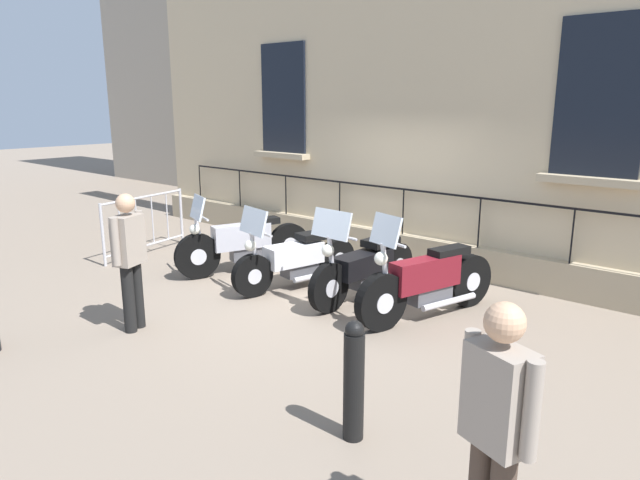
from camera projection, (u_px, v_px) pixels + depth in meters
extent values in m
plane|color=gray|center=(330.00, 291.00, 8.10)|extent=(60.00, 60.00, 0.00)
cube|color=#C6B28E|center=(424.00, 37.00, 8.93)|extent=(0.60, 12.67, 7.27)
cube|color=tan|center=(403.00, 249.00, 9.45)|extent=(0.20, 12.67, 0.51)
cube|color=black|center=(600.00, 97.00, 7.15)|extent=(0.06, 1.10, 2.01)
cube|color=tan|center=(589.00, 181.00, 7.34)|extent=(0.24, 1.30, 0.10)
cube|color=black|center=(283.00, 99.00, 10.68)|extent=(0.06, 1.10, 2.01)
cube|color=tan|center=(281.00, 155.00, 10.87)|extent=(0.24, 1.30, 0.10)
cube|color=black|center=(404.00, 189.00, 9.18)|extent=(0.03, 10.65, 0.03)
cylinder|color=black|center=(200.00, 183.00, 12.64)|extent=(0.02, 0.02, 0.75)
cylinder|color=black|center=(240.00, 188.00, 11.79)|extent=(0.02, 0.02, 0.75)
cylinder|color=black|center=(286.00, 195.00, 10.95)|extent=(0.02, 0.02, 0.75)
cylinder|color=black|center=(340.00, 203.00, 10.11)|extent=(0.02, 0.02, 0.75)
cylinder|color=black|center=(403.00, 212.00, 9.27)|extent=(0.02, 0.02, 0.75)
cylinder|color=black|center=(479.00, 223.00, 8.43)|extent=(0.02, 0.02, 0.75)
cylinder|color=black|center=(572.00, 236.00, 7.59)|extent=(0.02, 0.02, 0.75)
cylinder|color=black|center=(198.00, 256.00, 8.62)|extent=(0.70, 0.35, 0.70)
cylinder|color=silver|center=(198.00, 256.00, 8.62)|extent=(0.28, 0.21, 0.25)
cylinder|color=black|center=(289.00, 244.00, 9.35)|extent=(0.70, 0.35, 0.70)
cylinder|color=silver|center=(289.00, 244.00, 9.35)|extent=(0.28, 0.21, 0.25)
cube|color=#B2B2BC|center=(241.00, 236.00, 8.91)|extent=(0.95, 0.56, 0.38)
cube|color=#4C4C51|center=(248.00, 252.00, 9.02)|extent=(0.59, 0.39, 0.25)
cube|color=black|center=(263.00, 221.00, 9.03)|extent=(0.56, 0.40, 0.10)
cylinder|color=silver|center=(200.00, 237.00, 8.58)|extent=(0.17, 0.11, 0.61)
cylinder|color=silver|center=(202.00, 217.00, 8.53)|extent=(0.23, 0.55, 0.04)
sphere|color=white|center=(195.00, 229.00, 8.51)|extent=(0.16, 0.16, 0.16)
cylinder|color=silver|center=(262.00, 260.00, 9.01)|extent=(0.80, 0.36, 0.08)
cube|color=silver|center=(198.00, 207.00, 8.46)|extent=(0.28, 0.48, 0.36)
cylinder|color=black|center=(252.00, 276.00, 7.83)|extent=(0.62, 0.25, 0.61)
cylinder|color=silver|center=(252.00, 276.00, 7.83)|extent=(0.24, 0.19, 0.21)
cylinder|color=black|center=(337.00, 258.00, 8.69)|extent=(0.62, 0.25, 0.61)
cylinder|color=silver|center=(337.00, 258.00, 8.69)|extent=(0.24, 0.19, 0.21)
cube|color=silver|center=(294.00, 254.00, 8.18)|extent=(0.92, 0.51, 0.30)
cube|color=#4C4C51|center=(300.00, 268.00, 8.29)|extent=(0.56, 0.37, 0.21)
cube|color=black|center=(314.00, 236.00, 8.33)|extent=(0.54, 0.39, 0.10)
cylinder|color=silver|center=(255.00, 254.00, 7.78)|extent=(0.17, 0.09, 0.62)
cylinder|color=silver|center=(258.00, 231.00, 7.74)|extent=(0.19, 0.71, 0.04)
sphere|color=white|center=(250.00, 246.00, 7.71)|extent=(0.16, 0.16, 0.16)
cylinder|color=silver|center=(316.00, 276.00, 8.28)|extent=(0.78, 0.25, 0.08)
cube|color=silver|center=(253.00, 221.00, 7.67)|extent=(0.25, 0.60, 0.36)
cylinder|color=black|center=(329.00, 288.00, 7.24)|extent=(0.66, 0.15, 0.66)
cylinder|color=silver|center=(329.00, 288.00, 7.24)|extent=(0.24, 0.14, 0.23)
cylinder|color=black|center=(396.00, 265.00, 8.24)|extent=(0.66, 0.15, 0.66)
cylinder|color=silver|center=(396.00, 265.00, 8.24)|extent=(0.24, 0.14, 0.23)
cube|color=black|center=(363.00, 263.00, 7.66)|extent=(0.98, 0.39, 0.29)
cube|color=#4C4C51|center=(367.00, 277.00, 7.78)|extent=(0.59, 0.30, 0.23)
cube|color=black|center=(381.00, 242.00, 7.88)|extent=(0.55, 0.33, 0.10)
cylinder|color=silver|center=(332.00, 261.00, 7.19)|extent=(0.16, 0.07, 0.68)
cylinder|color=silver|center=(334.00, 235.00, 7.15)|extent=(0.08, 0.73, 0.04)
sphere|color=white|center=(328.00, 251.00, 7.11)|extent=(0.16, 0.16, 0.16)
cylinder|color=silver|center=(386.00, 285.00, 7.82)|extent=(0.87, 0.13, 0.08)
cube|color=silver|center=(331.00, 224.00, 7.07)|extent=(0.16, 0.61, 0.36)
cylinder|color=black|center=(381.00, 302.00, 6.66)|extent=(0.71, 0.33, 0.70)
cylinder|color=silver|center=(381.00, 302.00, 6.66)|extent=(0.28, 0.22, 0.24)
cylinder|color=black|center=(469.00, 280.00, 7.47)|extent=(0.71, 0.33, 0.70)
cylinder|color=silver|center=(469.00, 280.00, 7.47)|extent=(0.28, 0.22, 0.24)
cube|color=maroon|center=(425.00, 273.00, 6.98)|extent=(1.02, 0.51, 0.38)
cube|color=#4C4C51|center=(430.00, 292.00, 7.10)|extent=(0.63, 0.35, 0.24)
cube|color=black|center=(449.00, 251.00, 7.14)|extent=(0.59, 0.37, 0.10)
cylinder|color=silver|center=(385.00, 272.00, 6.61)|extent=(0.17, 0.10, 0.72)
cylinder|color=silver|center=(389.00, 242.00, 6.55)|extent=(0.18, 0.54, 0.04)
sphere|color=white|center=(381.00, 259.00, 6.53)|extent=(0.16, 0.16, 0.16)
cylinder|color=silver|center=(449.00, 302.00, 7.12)|extent=(0.88, 0.32, 0.08)
cube|color=silver|center=(386.00, 230.00, 6.48)|extent=(0.24, 0.46, 0.36)
cylinder|color=#B7B7BF|center=(181.00, 216.00, 10.78)|extent=(0.05, 0.05, 1.05)
cylinder|color=#B7B7BF|center=(103.00, 235.00, 9.23)|extent=(0.05, 0.05, 1.05)
cylinder|color=#B7B7BF|center=(143.00, 197.00, 9.89)|extent=(1.81, 0.39, 0.04)
cylinder|color=#B7B7BF|center=(147.00, 245.00, 10.09)|extent=(1.81, 0.39, 0.04)
cylinder|color=#B7B7BF|center=(167.00, 215.00, 10.45)|extent=(0.02, 0.02, 0.87)
cylinder|color=#B7B7BF|center=(152.00, 219.00, 10.14)|extent=(0.02, 0.02, 0.87)
cylinder|color=#B7B7BF|center=(137.00, 223.00, 9.83)|extent=(0.02, 0.02, 0.87)
cylinder|color=#B7B7BF|center=(120.00, 227.00, 9.52)|extent=(0.02, 0.02, 0.87)
cylinder|color=black|center=(354.00, 387.00, 4.47)|extent=(0.17, 0.17, 0.90)
sphere|color=black|center=(355.00, 330.00, 4.36)|extent=(0.15, 0.15, 0.15)
cube|color=gray|center=(499.00, 397.00, 3.04)|extent=(0.33, 0.41, 0.57)
sphere|color=tan|center=(505.00, 322.00, 2.94)|extent=(0.22, 0.22, 0.22)
cylinder|color=gray|center=(470.00, 375.00, 3.22)|extent=(0.09, 0.09, 0.55)
cylinder|color=gray|center=(532.00, 411.00, 2.85)|extent=(0.09, 0.09, 0.55)
cylinder|color=black|center=(129.00, 299.00, 6.60)|extent=(0.14, 0.14, 0.81)
cylinder|color=black|center=(137.00, 295.00, 6.74)|extent=(0.14, 0.14, 0.81)
cube|color=gray|center=(128.00, 240.00, 6.51)|extent=(0.41, 0.33, 0.57)
sphere|color=tan|center=(125.00, 203.00, 6.40)|extent=(0.22, 0.22, 0.22)
cylinder|color=gray|center=(115.00, 242.00, 6.30)|extent=(0.09, 0.09, 0.54)
cylinder|color=gray|center=(140.00, 233.00, 6.70)|extent=(0.09, 0.09, 0.54)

